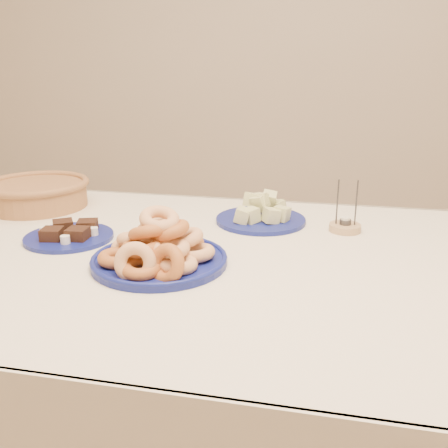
{
  "coord_description": "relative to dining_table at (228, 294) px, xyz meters",
  "views": [
    {
      "loc": [
        0.24,
        -1.14,
        1.21
      ],
      "look_at": [
        0.0,
        -0.05,
        0.85
      ],
      "focal_mm": 40.0,
      "sensor_mm": 36.0,
      "label": 1
    }
  ],
  "objects": [
    {
      "name": "candle_holder",
      "position": [
        0.29,
        0.26,
        0.12
      ],
      "size": [
        0.09,
        0.09,
        0.15
      ],
      "rotation": [
        0.0,
        0.0,
        0.02
      ],
      "color": "tan",
      "rests_on": "dining_table"
    },
    {
      "name": "dining_table",
      "position": [
        0.0,
        0.0,
        0.0
      ],
      "size": [
        1.71,
        1.11,
        0.75
      ],
      "color": "brown",
      "rests_on": "ground"
    },
    {
      "name": "melon_plate",
      "position": [
        0.04,
        0.3,
        0.13
      ],
      "size": [
        0.33,
        0.33,
        0.09
      ],
      "rotation": [
        0.0,
        0.0,
        0.23
      ],
      "color": "navy",
      "rests_on": "dining_table"
    },
    {
      "name": "brownie_plate",
      "position": [
        -0.45,
        0.03,
        0.12
      ],
      "size": [
        0.31,
        0.31,
        0.04
      ],
      "rotation": [
        0.0,
        0.0,
        0.38
      ],
      "color": "navy",
      "rests_on": "dining_table"
    },
    {
      "name": "donut_platter",
      "position": [
        -0.15,
        -0.1,
        0.14
      ],
      "size": [
        0.33,
        0.33,
        0.15
      ],
      "rotation": [
        0.0,
        0.0,
        -0.0
      ],
      "color": "navy",
      "rests_on": "dining_table"
    },
    {
      "name": "wicker_basket",
      "position": [
        -0.72,
        0.31,
        0.15
      ],
      "size": [
        0.38,
        0.38,
        0.09
      ],
      "rotation": [
        0.0,
        0.0,
        0.12
      ],
      "color": "brown",
      "rests_on": "dining_table"
    }
  ]
}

